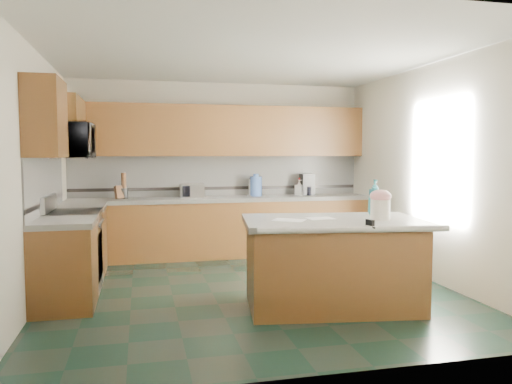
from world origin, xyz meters
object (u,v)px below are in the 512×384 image
object	(u,v)px
island_top	(333,222)
soap_bottle_island	(375,197)
treat_jar	(380,210)
knife_block	(119,192)
toaster_oven	(192,191)
coffee_maker	(307,184)
island_base	(332,266)

from	to	relation	value
island_top	soap_bottle_island	distance (m)	0.68
treat_jar	knife_block	world-z (taller)	treat_jar
toaster_oven	coffee_maker	size ratio (longest dim) A/B	1.04
island_base	island_top	distance (m)	0.46
treat_jar	soap_bottle_island	bearing A→B (deg)	58.94
soap_bottle_island	coffee_maker	bearing A→B (deg)	95.36
island_top	toaster_oven	xyz separation A→B (m)	(-1.15, 2.85, 0.13)
toaster_oven	coffee_maker	bearing A→B (deg)	2.34
island_top	treat_jar	world-z (taller)	treat_jar
island_top	knife_block	xyz separation A→B (m)	(-2.23, 2.85, 0.13)
treat_jar	knife_block	bearing A→B (deg)	119.63
treat_jar	toaster_oven	bearing A→B (deg)	105.94
island_base	toaster_oven	size ratio (longest dim) A/B	4.77
island_base	toaster_oven	bearing A→B (deg)	119.96
knife_block	toaster_oven	world-z (taller)	toaster_oven
island_base	island_top	bearing A→B (deg)	0.00
island_base	treat_jar	bearing A→B (deg)	-11.14
treat_jar	toaster_oven	distance (m)	3.41
soap_bottle_island	toaster_oven	world-z (taller)	soap_bottle_island
island_top	knife_block	bearing A→B (deg)	136.02
knife_block	coffee_maker	world-z (taller)	coffee_maker
island_top	treat_jar	bearing A→B (deg)	-11.14
island_base	knife_block	world-z (taller)	knife_block
knife_block	treat_jar	bearing A→B (deg)	-72.98
island_base	coffee_maker	bearing A→B (deg)	84.20
treat_jar	soap_bottle_island	distance (m)	0.44
island_base	knife_block	bearing A→B (deg)	136.02
soap_bottle_island	toaster_oven	bearing A→B (deg)	131.68
island_top	soap_bottle_island	world-z (taller)	soap_bottle_island
soap_bottle_island	coffee_maker	distance (m)	2.64
knife_block	toaster_oven	distance (m)	1.08
treat_jar	soap_bottle_island	size ratio (longest dim) A/B	0.53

